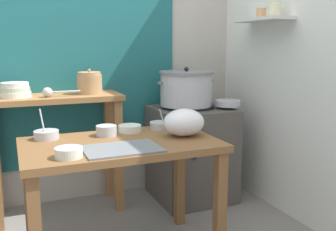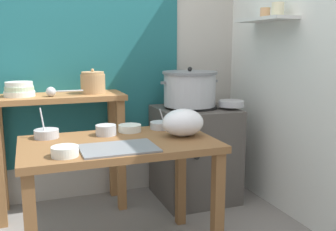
{
  "view_description": "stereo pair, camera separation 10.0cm",
  "coord_description": "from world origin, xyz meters",
  "px_view_note": "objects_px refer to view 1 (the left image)",
  "views": [
    {
      "loc": [
        -0.53,
        -2.05,
        1.26
      ],
      "look_at": [
        0.4,
        0.16,
        0.82
      ],
      "focal_mm": 40.88,
      "sensor_mm": 36.0,
      "label": 1
    },
    {
      "loc": [
        -0.43,
        -2.08,
        1.26
      ],
      "look_at": [
        0.4,
        0.16,
        0.82
      ],
      "focal_mm": 40.88,
      "sensor_mm": 36.0,
      "label": 2
    }
  ],
  "objects_px": {
    "plastic_bag": "(184,122)",
    "prep_bowl_2": "(46,134)",
    "wide_pan": "(228,103)",
    "prep_bowl_4": "(107,130)",
    "prep_bowl_1": "(69,152)",
    "ladle": "(49,92)",
    "back_shelf_table": "(56,125)",
    "bowl_stack_enamel": "(15,90)",
    "prep_bowl_0": "(161,125)",
    "prep_bowl_3": "(130,128)",
    "stove_block": "(191,153)",
    "prep_table": "(121,160)",
    "steamer_pot": "(186,88)",
    "clay_pot": "(90,83)",
    "serving_tray": "(122,149)"
  },
  "relations": [
    {
      "from": "plastic_bag",
      "to": "prep_bowl_2",
      "type": "xyz_separation_m",
      "value": [
        -0.78,
        0.24,
        -0.05
      ]
    },
    {
      "from": "wide_pan",
      "to": "prep_bowl_4",
      "type": "xyz_separation_m",
      "value": [
        -1.08,
        -0.38,
        -0.05
      ]
    },
    {
      "from": "prep_bowl_1",
      "to": "ladle",
      "type": "bearing_deg",
      "value": 89.37
    },
    {
      "from": "back_shelf_table",
      "to": "bowl_stack_enamel",
      "type": "height_order",
      "value": "bowl_stack_enamel"
    },
    {
      "from": "prep_bowl_0",
      "to": "prep_bowl_3",
      "type": "xyz_separation_m",
      "value": [
        -0.21,
        -0.01,
        -0.0
      ]
    },
    {
      "from": "stove_block",
      "to": "wide_pan",
      "type": "relative_size",
      "value": 3.83
    },
    {
      "from": "prep_bowl_2",
      "to": "prep_bowl_3",
      "type": "height_order",
      "value": "prep_bowl_2"
    },
    {
      "from": "prep_table",
      "to": "steamer_pot",
      "type": "relative_size",
      "value": 2.26
    },
    {
      "from": "clay_pot",
      "to": "prep_bowl_0",
      "type": "distance_m",
      "value": 0.72
    },
    {
      "from": "wide_pan",
      "to": "plastic_bag",
      "type": "bearing_deg",
      "value": -139.09
    },
    {
      "from": "wide_pan",
      "to": "prep_bowl_1",
      "type": "relative_size",
      "value": 1.51
    },
    {
      "from": "clay_pot",
      "to": "ladle",
      "type": "bearing_deg",
      "value": -165.13
    },
    {
      "from": "serving_tray",
      "to": "prep_bowl_0",
      "type": "bearing_deg",
      "value": 46.45
    },
    {
      "from": "stove_block",
      "to": "prep_bowl_2",
      "type": "xyz_separation_m",
      "value": [
        -1.17,
        -0.46,
        0.36
      ]
    },
    {
      "from": "prep_table",
      "to": "bowl_stack_enamel",
      "type": "xyz_separation_m",
      "value": [
        -0.53,
        0.82,
        0.34
      ]
    },
    {
      "from": "back_shelf_table",
      "to": "prep_bowl_2",
      "type": "bearing_deg",
      "value": -101.52
    },
    {
      "from": "prep_table",
      "to": "prep_bowl_4",
      "type": "height_order",
      "value": "prep_bowl_4"
    },
    {
      "from": "stove_block",
      "to": "clay_pot",
      "type": "relative_size",
      "value": 4.15
    },
    {
      "from": "prep_bowl_2",
      "to": "serving_tray",
      "type": "bearing_deg",
      "value": -48.59
    },
    {
      "from": "bowl_stack_enamel",
      "to": "prep_bowl_4",
      "type": "relative_size",
      "value": 1.72
    },
    {
      "from": "back_shelf_table",
      "to": "prep_bowl_0",
      "type": "bearing_deg",
      "value": -44.68
    },
    {
      "from": "clay_pot",
      "to": "plastic_bag",
      "type": "distance_m",
      "value": 0.94
    },
    {
      "from": "prep_table",
      "to": "stove_block",
      "type": "relative_size",
      "value": 1.41
    },
    {
      "from": "prep_table",
      "to": "prep_bowl_1",
      "type": "xyz_separation_m",
      "value": [
        -0.32,
        -0.21,
        0.14
      ]
    },
    {
      "from": "prep_table",
      "to": "steamer_pot",
      "type": "height_order",
      "value": "steamer_pot"
    },
    {
      "from": "back_shelf_table",
      "to": "serving_tray",
      "type": "height_order",
      "value": "back_shelf_table"
    },
    {
      "from": "back_shelf_table",
      "to": "prep_table",
      "type": "bearing_deg",
      "value": -72.08
    },
    {
      "from": "steamer_pot",
      "to": "stove_block",
      "type": "bearing_deg",
      "value": -26.62
    },
    {
      "from": "stove_block",
      "to": "serving_tray",
      "type": "height_order",
      "value": "stove_block"
    },
    {
      "from": "prep_bowl_3",
      "to": "prep_table",
      "type": "bearing_deg",
      "value": -119.72
    },
    {
      "from": "prep_bowl_3",
      "to": "steamer_pot",
      "type": "bearing_deg",
      "value": 38.16
    },
    {
      "from": "back_shelf_table",
      "to": "prep_bowl_4",
      "type": "distance_m",
      "value": 0.69
    },
    {
      "from": "ladle",
      "to": "serving_tray",
      "type": "bearing_deg",
      "value": -73.36
    },
    {
      "from": "clay_pot",
      "to": "serving_tray",
      "type": "distance_m",
      "value": 1.02
    },
    {
      "from": "prep_table",
      "to": "stove_block",
      "type": "height_order",
      "value": "stove_block"
    },
    {
      "from": "bowl_stack_enamel",
      "to": "ladle",
      "type": "bearing_deg",
      "value": -21.14
    },
    {
      "from": "prep_bowl_2",
      "to": "ladle",
      "type": "bearing_deg",
      "value": 81.59
    },
    {
      "from": "back_shelf_table",
      "to": "plastic_bag",
      "type": "xyz_separation_m",
      "value": [
        0.66,
        -0.83,
        0.12
      ]
    },
    {
      "from": "steamer_pot",
      "to": "prep_bowl_0",
      "type": "relative_size",
      "value": 3.41
    },
    {
      "from": "prep_bowl_3",
      "to": "prep_bowl_4",
      "type": "distance_m",
      "value": 0.16
    },
    {
      "from": "steamer_pot",
      "to": "prep_bowl_2",
      "type": "distance_m",
      "value": 1.24
    },
    {
      "from": "stove_block",
      "to": "steamer_pot",
      "type": "bearing_deg",
      "value": 153.38
    },
    {
      "from": "prep_bowl_2",
      "to": "prep_bowl_3",
      "type": "bearing_deg",
      "value": -1.05
    },
    {
      "from": "bowl_stack_enamel",
      "to": "serving_tray",
      "type": "relative_size",
      "value": 0.54
    },
    {
      "from": "plastic_bag",
      "to": "prep_bowl_0",
      "type": "xyz_separation_m",
      "value": [
        -0.06,
        0.24,
        -0.06
      ]
    },
    {
      "from": "serving_tray",
      "to": "prep_bowl_1",
      "type": "relative_size",
      "value": 2.97
    },
    {
      "from": "ladle",
      "to": "stove_block",
      "type": "bearing_deg",
      "value": -2.57
    },
    {
      "from": "plastic_bag",
      "to": "prep_bowl_2",
      "type": "distance_m",
      "value": 0.81
    },
    {
      "from": "steamer_pot",
      "to": "plastic_bag",
      "type": "relative_size",
      "value": 1.92
    },
    {
      "from": "prep_bowl_2",
      "to": "prep_bowl_3",
      "type": "distance_m",
      "value": 0.51
    }
  ]
}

